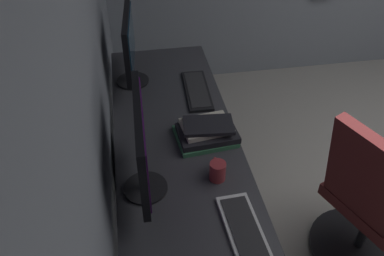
% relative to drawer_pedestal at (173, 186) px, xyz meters
% --- Properties ---
extents(wall_back, '(5.06, 0.10, 2.60)m').
position_rel_drawer_pedestal_xyz_m(wall_back, '(-0.51, 0.36, 0.95)').
color(wall_back, '#8C939E').
rests_on(wall_back, ground).
extents(desk, '(2.35, 0.64, 0.73)m').
position_rel_drawer_pedestal_xyz_m(desk, '(-0.22, -0.03, 0.32)').
color(desk, '#38383D').
rests_on(desk, ground).
extents(drawer_pedestal, '(0.40, 0.51, 0.69)m').
position_rel_drawer_pedestal_xyz_m(drawer_pedestal, '(0.00, 0.00, 0.00)').
color(drawer_pedestal, '#38383D').
rests_on(drawer_pedestal, ground).
extents(monitor_primary, '(0.55, 0.20, 0.46)m').
position_rel_drawer_pedestal_xyz_m(monitor_primary, '(-0.34, 0.16, 0.64)').
color(monitor_primary, black).
rests_on(monitor_primary, desk).
extents(monitor_secondary, '(0.51, 0.20, 0.44)m').
position_rel_drawer_pedestal_xyz_m(monitor_secondary, '(0.57, 0.16, 0.64)').
color(monitor_secondary, black).
rests_on(monitor_secondary, desk).
extents(keyboard_main, '(0.42, 0.16, 0.02)m').
position_rel_drawer_pedestal_xyz_m(keyboard_main, '(0.39, -0.21, 0.39)').
color(keyboard_main, black).
rests_on(keyboard_main, desk).
extents(keyboard_spare, '(0.43, 0.16, 0.02)m').
position_rel_drawer_pedestal_xyz_m(keyboard_spare, '(-0.67, -0.22, 0.39)').
color(keyboard_spare, silver).
rests_on(keyboard_spare, desk).
extents(book_stack_near, '(0.27, 0.33, 0.10)m').
position_rel_drawer_pedestal_xyz_m(book_stack_near, '(-0.04, -0.18, 0.43)').
color(book_stack_near, '#3D8456').
rests_on(book_stack_near, desk).
extents(coffee_mug, '(0.12, 0.08, 0.09)m').
position_rel_drawer_pedestal_xyz_m(coffee_mug, '(-0.33, -0.18, 0.43)').
color(coffee_mug, '#A53338').
rests_on(coffee_mug, desk).
extents(office_chair, '(0.56, 0.61, 0.97)m').
position_rel_drawer_pedestal_xyz_m(office_chair, '(-0.41, -0.98, 0.11)').
color(office_chair, maroon).
rests_on(office_chair, ground).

